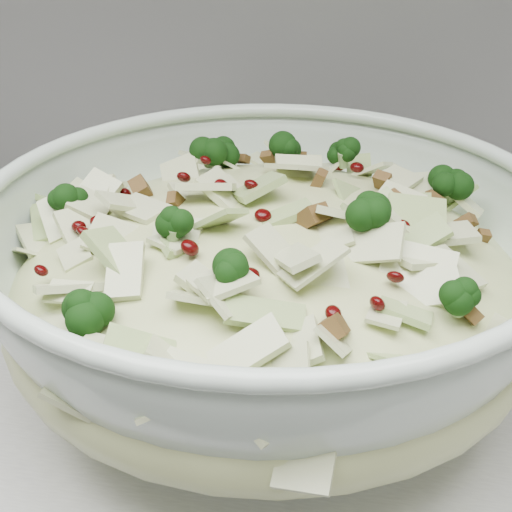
{
  "coord_description": "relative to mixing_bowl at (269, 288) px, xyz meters",
  "views": [
    {
      "loc": [
        -0.4,
        1.17,
        1.26
      ],
      "look_at": [
        -0.48,
        1.6,
        1.02
      ],
      "focal_mm": 50.0,
      "sensor_mm": 36.0,
      "label": 1
    }
  ],
  "objects": [
    {
      "name": "mixing_bowl",
      "position": [
        0.0,
        0.0,
        0.0
      ],
      "size": [
        0.51,
        0.51,
        0.16
      ],
      "rotation": [
        0.0,
        0.0,
        -0.31
      ],
      "color": "silver",
      "rests_on": "counter"
    },
    {
      "name": "salad",
      "position": [
        -0.0,
        0.0,
        0.03
      ],
      "size": [
        0.5,
        0.5,
        0.16
      ],
      "rotation": [
        0.0,
        0.0,
        -0.42
      ],
      "color": "#C4CE8D",
      "rests_on": "mixing_bowl"
    }
  ]
}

